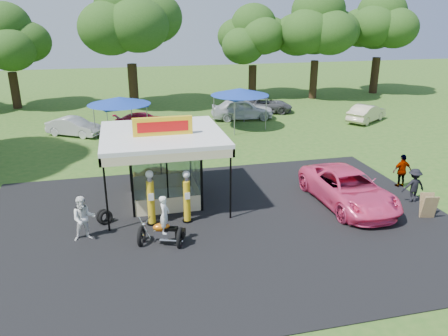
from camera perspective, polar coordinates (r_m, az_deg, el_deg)
The scene contains 25 objects.
ground at distance 16.87m, azimuth 1.07°, elevation -10.41°, with size 120.00×120.00×0.00m, color #2C571B.
asphalt_apron at distance 18.57m, azimuth -0.48°, elevation -7.34°, with size 20.00×14.00×0.04m, color black.
gas_station_kiosk at distance 20.32m, azimuth -7.90°, elevation 0.32°, with size 5.40×5.40×4.18m.
gas_pump_left at distance 18.33m, azimuth -9.53°, elevation -4.05°, with size 0.45×0.45×2.44m.
gas_pump_right at distance 18.38m, azimuth -4.87°, elevation -3.93°, with size 0.43×0.43×2.33m.
motorcycle at distance 16.82m, azimuth -7.92°, elevation -7.48°, with size 1.88×1.32×2.13m.
spare_tires at distance 19.18m, azimuth -15.36°, elevation -6.19°, with size 0.81×0.72×0.66m.
a_frame_sign at distance 20.85m, azimuth 25.11°, elevation -4.56°, with size 0.66×0.67×1.10m.
kiosk_car at distance 22.83m, azimuth -8.32°, elevation -0.98°, with size 1.13×2.82×0.96m, color gold.
pink_sedan at distance 20.91m, azimuth 15.90°, elevation -2.59°, with size 2.66×5.76×1.60m, color #F8437C.
spectator_west at distance 17.87m, azimuth -17.85°, elevation -6.30°, with size 0.89×0.69×1.83m, color white.
spectator_east_a at distance 22.20m, azimuth 23.54°, elevation -2.12°, with size 1.07×0.62×1.66m, color black.
spectator_east_b at distance 23.88m, azimuth 22.24°, elevation -0.36°, with size 1.02×0.43×1.74m, color gray.
bg_car_a at distance 33.44m, azimuth -19.01°, elevation 5.13°, with size 1.40×4.02×1.33m, color beige.
bg_car_b at distance 33.82m, azimuth -10.30°, elevation 6.03°, with size 1.83×4.50×1.30m, color #B50D34.
bg_car_c at distance 36.59m, azimuth 2.40°, elevation 7.71°, with size 2.06×5.11×1.74m, color silver.
bg_car_d at distance 39.37m, azimuth 5.33°, elevation 8.21°, with size 2.25×4.88×1.36m, color #505052.
bg_car_e at distance 37.64m, azimuth 18.12°, elevation 6.84°, with size 1.50×4.30×1.42m, color beige.
tent_west at distance 31.06m, azimuth -13.55°, elevation 8.50°, with size 4.30×4.30×3.01m.
tent_east at distance 33.32m, azimuth 2.09°, elevation 9.88°, with size 4.40×4.40×3.08m.
oak_far_b at distance 44.67m, azimuth -26.44°, elevation 14.39°, with size 7.69×7.69×9.17m.
oak_far_c at distance 41.35m, azimuth -12.28°, elevation 17.59°, with size 9.68×9.68×11.41m.
oak_far_d at distance 46.05m, azimuth 3.84°, elevation 16.36°, with size 7.66×7.66×9.12m.
oak_far_e at distance 46.20m, azimuth 12.05°, elevation 17.22°, with size 8.94×8.94×10.64m.
oak_far_f at distance 51.22m, azimuth 19.69°, elevation 16.66°, with size 8.68×8.68×10.45m.
Camera 1 is at (-3.68, -14.13, 8.46)m, focal length 35.00 mm.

